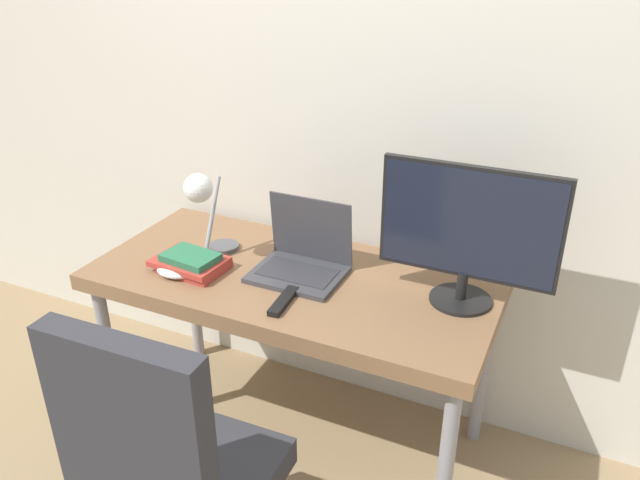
{
  "coord_description": "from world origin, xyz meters",
  "views": [
    {
      "loc": [
        0.91,
        -1.4,
        1.84
      ],
      "look_at": [
        0.13,
        0.31,
        0.92
      ],
      "focal_mm": 35.0,
      "sensor_mm": 36.0,
      "label": 1
    }
  ],
  "objects_px": {
    "laptop": "(302,259)",
    "game_controller": "(175,270)",
    "office_chair": "(168,472)",
    "monitor": "(468,230)",
    "desk_lamp": "(203,199)",
    "book_stack": "(191,262)"
  },
  "relations": [
    {
      "from": "desk_lamp",
      "to": "game_controller",
      "type": "distance_m",
      "value": 0.27
    },
    {
      "from": "monitor",
      "to": "office_chair",
      "type": "height_order",
      "value": "monitor"
    },
    {
      "from": "laptop",
      "to": "desk_lamp",
      "type": "height_order",
      "value": "desk_lamp"
    },
    {
      "from": "laptop",
      "to": "monitor",
      "type": "bearing_deg",
      "value": 4.6
    },
    {
      "from": "monitor",
      "to": "office_chair",
      "type": "bearing_deg",
      "value": -120.74
    },
    {
      "from": "laptop",
      "to": "desk_lamp",
      "type": "relative_size",
      "value": 0.91
    },
    {
      "from": "laptop",
      "to": "office_chair",
      "type": "height_order",
      "value": "office_chair"
    },
    {
      "from": "book_stack",
      "to": "game_controller",
      "type": "distance_m",
      "value": 0.07
    },
    {
      "from": "laptop",
      "to": "monitor",
      "type": "distance_m",
      "value": 0.61
    },
    {
      "from": "game_controller",
      "to": "office_chair",
      "type": "bearing_deg",
      "value": -56.05
    },
    {
      "from": "laptop",
      "to": "office_chair",
      "type": "xyz_separation_m",
      "value": [
        0.03,
        -0.86,
        -0.21
      ]
    },
    {
      "from": "laptop",
      "to": "office_chair",
      "type": "relative_size",
      "value": 0.3
    },
    {
      "from": "laptop",
      "to": "office_chair",
      "type": "bearing_deg",
      "value": -87.9
    },
    {
      "from": "laptop",
      "to": "book_stack",
      "type": "xyz_separation_m",
      "value": [
        -0.37,
        -0.16,
        -0.02
      ]
    },
    {
      "from": "laptop",
      "to": "desk_lamp",
      "type": "xyz_separation_m",
      "value": [
        -0.36,
        -0.07,
        0.2
      ]
    },
    {
      "from": "laptop",
      "to": "game_controller",
      "type": "height_order",
      "value": "laptop"
    },
    {
      "from": "office_chair",
      "to": "book_stack",
      "type": "xyz_separation_m",
      "value": [
        -0.4,
        0.7,
        0.19
      ]
    },
    {
      "from": "office_chair",
      "to": "laptop",
      "type": "bearing_deg",
      "value": 92.1
    },
    {
      "from": "monitor",
      "to": "laptop",
      "type": "bearing_deg",
      "value": -175.4
    },
    {
      "from": "laptop",
      "to": "book_stack",
      "type": "relative_size",
      "value": 1.2
    },
    {
      "from": "monitor",
      "to": "office_chair",
      "type": "xyz_separation_m",
      "value": [
        -0.54,
        -0.9,
        -0.41
      ]
    },
    {
      "from": "laptop",
      "to": "game_controller",
      "type": "relative_size",
      "value": 2.22
    }
  ]
}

